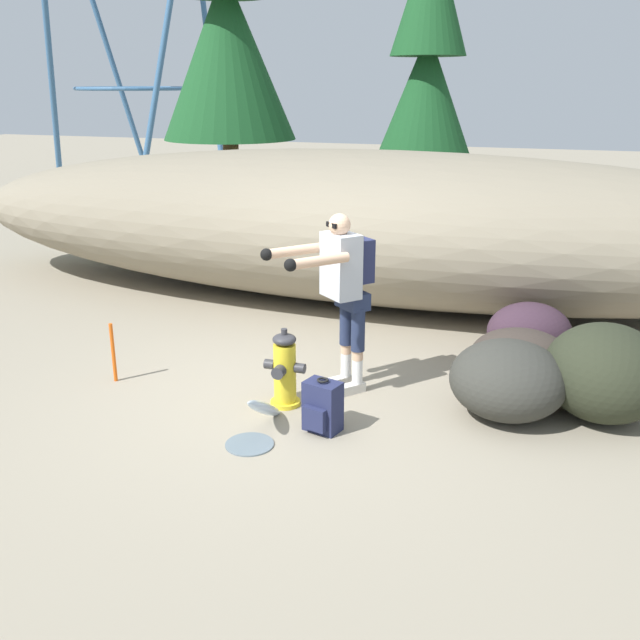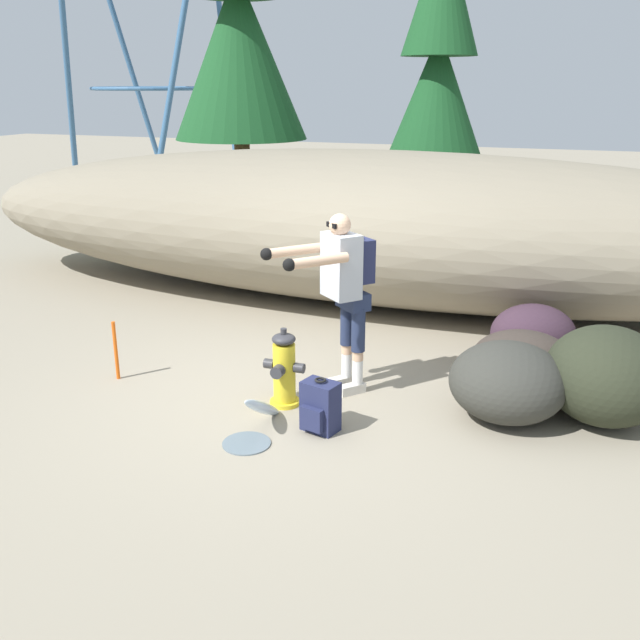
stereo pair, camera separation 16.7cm
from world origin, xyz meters
name	(u,v)px [view 1 (the left image)]	position (x,y,z in m)	size (l,w,h in m)	color
ground_plane	(285,399)	(0.00, 0.00, -0.02)	(56.00, 56.00, 0.04)	gray
dirt_embankment	(376,226)	(0.00, 3.41, 0.99)	(12.52, 3.20, 1.98)	gray
fire_hydrant	(285,371)	(0.06, -0.15, 0.34)	(0.38, 0.33, 0.74)	yellow
hydrant_water_jet	(262,415)	(0.06, -0.69, 0.15)	(0.40, 0.88, 0.48)	silver
utility_worker	(343,282)	(0.46, 0.33, 1.09)	(0.93, 0.99, 1.71)	beige
spare_backpack	(322,407)	(0.55, -0.51, 0.22)	(0.34, 0.33, 0.47)	#23284C
boulder_large	(508,380)	(2.00, 0.27, 0.34)	(1.00, 1.02, 0.69)	#34342F
boulder_mid	(605,373)	(2.79, 0.49, 0.43)	(1.02, 1.05, 0.86)	#282D1E
boulder_small	(529,332)	(2.11, 1.68, 0.32)	(0.88, 0.76, 0.64)	#372532
boulder_outlier	(521,358)	(2.07, 1.02, 0.27)	(0.98, 0.91, 0.55)	#372F29
pine_tree_far_left	(226,23)	(-3.77, 6.91, 3.83)	(2.49, 2.49, 6.74)	#47331E
pine_tree_left	(427,78)	(-0.08, 7.02, 2.87)	(1.99, 1.99, 5.33)	#47331E
survey_stake	(113,353)	(-1.73, -0.17, 0.30)	(0.04, 0.04, 0.60)	#E55914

